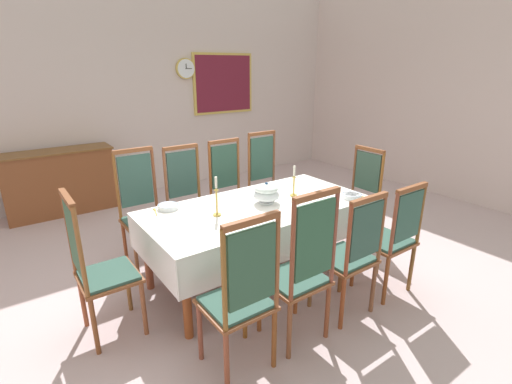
% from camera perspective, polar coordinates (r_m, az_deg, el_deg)
% --- Properties ---
extents(ground, '(7.71, 6.08, 0.04)m').
position_cam_1_polar(ground, '(4.02, -1.69, -11.44)').
color(ground, '#C2ABAD').
extents(back_wall, '(7.71, 0.08, 3.34)m').
position_cam_1_polar(back_wall, '(6.28, -18.32, 14.88)').
color(back_wall, beige).
rests_on(back_wall, ground).
extents(right_wall, '(0.08, 6.08, 3.34)m').
position_cam_1_polar(right_wall, '(6.50, 28.87, 13.65)').
color(right_wall, beige).
rests_on(right_wall, ground).
extents(dining_table, '(2.12, 1.03, 0.75)m').
position_cam_1_polar(dining_table, '(3.54, 0.30, -3.20)').
color(dining_table, brown).
rests_on(dining_table, ground).
extents(tablecloth, '(2.14, 1.05, 0.33)m').
position_cam_1_polar(tablecloth, '(3.54, 0.30, -3.27)').
color(tablecloth, white).
rests_on(tablecloth, dining_table).
extents(chair_south_a, '(0.44, 0.42, 1.18)m').
position_cam_1_polar(chair_south_a, '(2.50, -2.25, -15.46)').
color(chair_south_a, brown).
rests_on(chair_south_a, ground).
extents(chair_north_a, '(0.44, 0.42, 1.22)m').
position_cam_1_polar(chair_north_a, '(4.01, -17.00, -2.40)').
color(chair_north_a, brown).
rests_on(chair_north_a, ground).
extents(chair_south_b, '(0.44, 0.42, 1.24)m').
position_cam_1_polar(chair_south_b, '(2.76, 6.94, -11.55)').
color(chair_south_b, brown).
rests_on(chair_south_b, ground).
extents(chair_north_b, '(0.44, 0.42, 1.19)m').
position_cam_1_polar(chair_north_b, '(4.18, -10.32, -1.12)').
color(chair_north_b, brown).
rests_on(chair_north_b, ground).
extents(chair_south_c, '(0.44, 0.42, 1.09)m').
position_cam_1_polar(chair_south_c, '(3.14, 14.27, -9.03)').
color(chair_south_c, brown).
rests_on(chair_south_c, ground).
extents(chair_north_c, '(0.44, 0.42, 1.19)m').
position_cam_1_polar(chair_north_c, '(4.42, -3.96, 0.29)').
color(chair_north_c, brown).
rests_on(chair_north_c, ground).
extents(chair_south_d, '(0.44, 0.42, 1.07)m').
position_cam_1_polar(chair_south_d, '(3.55, 20.09, -6.40)').
color(chair_south_d, brown).
rests_on(chair_south_d, ground).
extents(chair_north_d, '(0.44, 0.42, 1.23)m').
position_cam_1_polar(chair_north_d, '(4.72, 1.71, 1.68)').
color(chair_north_d, brown).
rests_on(chair_north_d, ground).
extents(chair_head_west, '(0.42, 0.44, 1.18)m').
position_cam_1_polar(chair_head_west, '(3.04, -23.16, -10.43)').
color(chair_head_west, brown).
rests_on(chair_head_west, ground).
extents(chair_head_east, '(0.42, 0.44, 1.11)m').
position_cam_1_polar(chair_head_east, '(4.54, 15.46, -0.24)').
color(chair_head_east, brown).
rests_on(chair_head_east, ground).
extents(soup_tureen, '(0.26, 0.26, 0.21)m').
position_cam_1_polar(soup_tureen, '(3.53, 1.60, -0.15)').
color(soup_tureen, white).
rests_on(soup_tureen, tablecloth).
extents(candlestick_west, '(0.07, 0.07, 0.35)m').
position_cam_1_polar(candlestick_west, '(3.24, -6.05, -1.26)').
color(candlestick_west, gold).
rests_on(candlestick_west, tablecloth).
extents(candlestick_east, '(0.07, 0.07, 0.31)m').
position_cam_1_polar(candlestick_east, '(3.73, 5.82, 1.18)').
color(candlestick_east, gold).
rests_on(candlestick_east, tablecloth).
extents(bowl_near_left, '(0.19, 0.19, 0.04)m').
position_cam_1_polar(bowl_near_left, '(3.51, -13.30, -2.14)').
color(bowl_near_left, white).
rests_on(bowl_near_left, tablecloth).
extents(bowl_near_right, '(0.19, 0.19, 0.05)m').
position_cam_1_polar(bowl_near_right, '(3.81, 14.48, -0.53)').
color(bowl_near_right, white).
rests_on(bowl_near_right, tablecloth).
extents(spoon_primary, '(0.06, 0.17, 0.01)m').
position_cam_1_polar(spoon_primary, '(3.50, -15.23, -2.69)').
color(spoon_primary, gold).
rests_on(spoon_primary, tablecloth).
extents(spoon_secondary, '(0.06, 0.17, 0.01)m').
position_cam_1_polar(spoon_secondary, '(3.93, 15.43, -0.33)').
color(spoon_secondary, gold).
rests_on(spoon_secondary, tablecloth).
extents(sideboard, '(1.44, 0.48, 0.90)m').
position_cam_1_polar(sideboard, '(5.90, -27.80, 1.35)').
color(sideboard, brown).
rests_on(sideboard, ground).
extents(mounted_clock, '(0.33, 0.06, 0.33)m').
position_cam_1_polar(mounted_clock, '(6.52, -10.75, 18.08)').
color(mounted_clock, '#D1B251').
extents(framed_painting, '(1.18, 0.05, 1.03)m').
position_cam_1_polar(framed_painting, '(6.88, -5.00, 16.20)').
color(framed_painting, '#D1B251').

